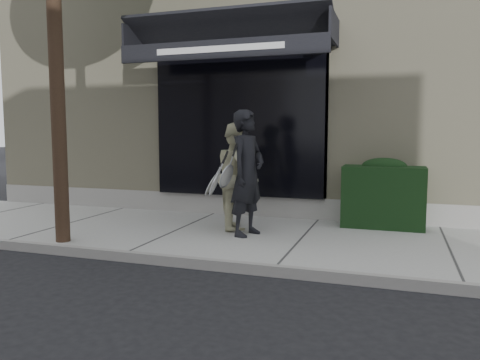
% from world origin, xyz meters
% --- Properties ---
extents(ground, '(80.00, 80.00, 0.00)m').
position_xyz_m(ground, '(0.00, 0.00, 0.00)').
color(ground, black).
rests_on(ground, ground).
extents(sidewalk, '(20.00, 3.00, 0.12)m').
position_xyz_m(sidewalk, '(0.00, 0.00, 0.06)').
color(sidewalk, '#9B9B96').
rests_on(sidewalk, ground).
extents(curb, '(20.00, 0.10, 0.14)m').
position_xyz_m(curb, '(0.00, -1.55, 0.07)').
color(curb, gray).
rests_on(curb, ground).
extents(building_facade, '(14.30, 8.04, 5.64)m').
position_xyz_m(building_facade, '(-0.01, 4.96, 2.74)').
color(building_facade, '#C4BB95').
rests_on(building_facade, ground).
extents(hedge, '(1.30, 0.70, 1.14)m').
position_xyz_m(hedge, '(1.10, 1.25, 0.66)').
color(hedge, black).
rests_on(hedge, sidewalk).
extents(pedestrian_front, '(0.79, 0.91, 1.89)m').
position_xyz_m(pedestrian_front, '(-0.83, -0.08, 1.06)').
color(pedestrian_front, black).
rests_on(pedestrian_front, sidewalk).
extents(pedestrian_back, '(0.91, 1.02, 1.70)m').
position_xyz_m(pedestrian_back, '(-1.13, 0.36, 0.97)').
color(pedestrian_back, beige).
rests_on(pedestrian_back, sidewalk).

